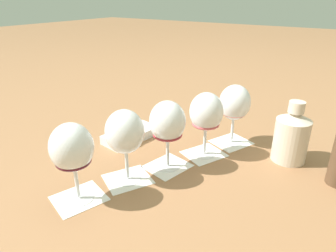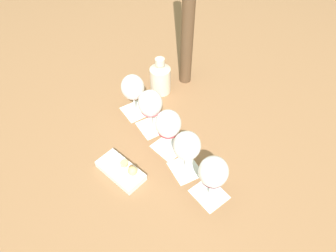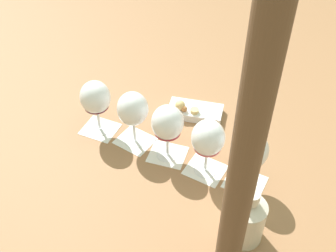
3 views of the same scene
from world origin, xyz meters
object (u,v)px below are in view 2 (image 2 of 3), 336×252
snack_dish (122,171)px  wine_glass_2 (170,125)px  wine_glass_3 (187,147)px  ceramic_vase (160,78)px  wine_glass_0 (133,89)px  wine_glass_4 (213,173)px  wine_glass_1 (150,105)px

snack_dish → wine_glass_2: bearing=69.5°
wine_glass_3 → ceramic_vase: wine_glass_3 is taller
wine_glass_0 → snack_dish: 0.33m
wine_glass_0 → snack_dish: size_ratio=0.98×
wine_glass_4 → wine_glass_1: bearing=157.7°
wine_glass_1 → wine_glass_3: bearing=-24.0°
wine_glass_0 → wine_glass_2: same height
wine_glass_2 → ceramic_vase: (-0.22, 0.25, -0.05)m
snack_dish → ceramic_vase: bearing=108.3°
wine_glass_4 → wine_glass_2: bearing=157.1°
snack_dish → wine_glass_3: bearing=38.6°
wine_glass_1 → wine_glass_4: size_ratio=1.00×
wine_glass_3 → ceramic_vase: (-0.32, 0.30, -0.05)m
wine_glass_3 → wine_glass_4: 0.13m
wine_glass_1 → ceramic_vase: 0.24m
wine_glass_3 → wine_glass_2: bearing=152.9°
wine_glass_3 → ceramic_vase: bearing=136.5°
wine_glass_0 → wine_glass_4: same height
ceramic_vase → snack_dish: ceramic_vase is taller
wine_glass_1 → wine_glass_2: same height
wine_glass_2 → ceramic_vase: 0.34m
wine_glass_1 → wine_glass_2: (0.12, -0.05, 0.00)m
wine_glass_4 → ceramic_vase: wine_glass_4 is taller
wine_glass_2 → wine_glass_4: bearing=-22.9°
wine_glass_0 → ceramic_vase: 0.18m
wine_glass_0 → wine_glass_3: size_ratio=1.00×
wine_glass_0 → snack_dish: wine_glass_0 is taller
wine_glass_1 → wine_glass_0: bearing=162.4°
wine_glass_0 → wine_glass_1: same height
ceramic_vase → snack_dish: 0.47m
wine_glass_1 → wine_glass_3: (0.22, -0.10, -0.00)m
wine_glass_2 → snack_dish: size_ratio=0.98×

